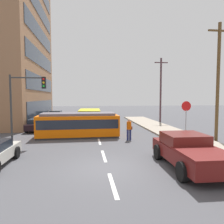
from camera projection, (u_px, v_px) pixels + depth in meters
ground_plane at (97, 133)px, 19.90m from camera, size 120.00×120.00×0.00m
sidewalk_curb_right at (185, 138)px, 16.78m from camera, size 3.20×36.00×0.14m
lane_stripe_0 at (113, 185)px, 8.02m from camera, size 0.16×2.40×0.01m
lane_stripe_1 at (104, 156)px, 11.98m from camera, size 0.16×2.40×0.01m
lane_stripe_2 at (99, 141)px, 15.94m from camera, size 0.16×2.40×0.01m
lane_stripe_3 at (95, 126)px, 24.01m from camera, size 0.16×2.40×0.01m
lane_stripe_4 at (93, 121)px, 29.94m from camera, size 0.16×2.40×0.01m
streetcar_tram at (78, 124)px, 17.79m from camera, size 6.73×2.70×2.02m
city_bus at (90, 116)px, 26.09m from camera, size 2.70×5.36×1.81m
pedestrian_crossing at (129, 128)px, 16.32m from camera, size 0.48×0.36×1.67m
pickup_truck_parked at (189, 151)px, 9.93m from camera, size 2.35×5.04×1.55m
parked_sedan_mid at (39, 124)px, 21.24m from camera, size 2.07×4.37×1.19m
parked_sedan_far at (55, 118)px, 27.32m from camera, size 2.00×4.35×1.19m
parked_sedan_furthest at (56, 114)px, 33.70m from camera, size 2.02×4.55×1.19m
stop_sign at (186, 112)px, 16.49m from camera, size 0.76×0.07×2.88m
traffic_light_mast at (25, 96)px, 15.05m from camera, size 2.51×0.33×4.92m
utility_pole_near at (218, 80)px, 15.87m from camera, size 1.80×0.24×8.85m
utility_pole_mid at (161, 89)px, 28.25m from camera, size 1.80×0.24×8.52m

